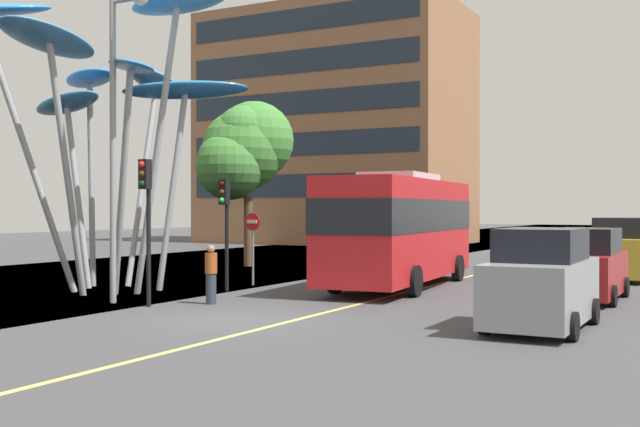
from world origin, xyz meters
name	(u,v)px	position (x,y,z in m)	size (l,w,h in m)	color
ground	(213,320)	(-0.74, 0.00, -0.05)	(120.00, 240.00, 0.10)	#424244
red_bus	(400,225)	(0.43, 9.04, 2.10)	(3.45, 9.95, 3.85)	red
leaf_sculpture	(97,75)	(-7.54, 3.09, 6.94)	(9.61, 10.46, 9.31)	#9EA0A5
traffic_light_kerb_near	(146,201)	(-3.55, 0.84, 2.88)	(0.28, 0.42, 3.99)	black
traffic_light_kerb_far	(225,211)	(-3.95, 5.05, 2.60)	(0.28, 0.42, 3.59)	black
traffic_light_island_mid	(313,217)	(-3.58, 10.22, 2.33)	(0.28, 0.42, 3.21)	black
traffic_light_opposite	(355,209)	(-3.88, 14.46, 2.63)	(0.28, 0.42, 3.63)	black
car_parked_near	(542,282)	(6.70, 1.99, 1.05)	(1.99, 4.21, 2.22)	gray
car_parked_mid	(588,266)	(6.67, 8.15, 0.98)	(1.93, 4.32, 2.09)	maroon
car_parked_far	(621,251)	(6.70, 15.30, 1.09)	(2.09, 4.02, 2.33)	gold
street_lamp	(120,111)	(-4.77, 1.13, 5.41)	(1.32, 0.44, 8.70)	gray
tree_pavement_near	(244,149)	(-9.80, 14.81, 5.47)	(4.09, 4.86, 7.75)	brown
pedestrian	(211,274)	(-2.41, 2.21, 0.83)	(0.34, 0.34, 1.65)	#2D3342
no_entry_sign	(253,237)	(-4.32, 7.21, 1.67)	(0.60, 0.12, 2.51)	gray
backdrop_building	(336,129)	(-17.56, 39.41, 9.05)	(19.80, 11.84, 18.10)	#8E6042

